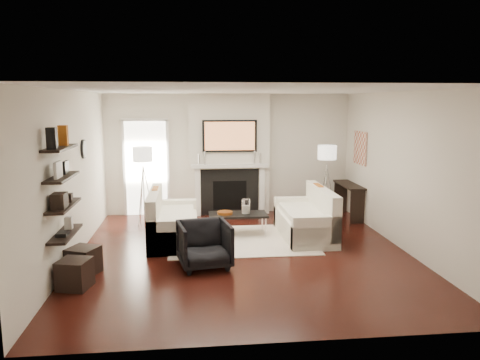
{
  "coord_description": "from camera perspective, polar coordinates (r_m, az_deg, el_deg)",
  "views": [
    {
      "loc": [
        -0.87,
        -7.52,
        2.51
      ],
      "look_at": [
        0.0,
        0.6,
        1.15
      ],
      "focal_mm": 35.0,
      "sensor_mm": 36.0,
      "label": 1
    }
  ],
  "objects": [
    {
      "name": "loveseat_right_arm_n",
      "position": [
        8.14,
        9.25,
        -6.42
      ],
      "size": [
        0.85,
        0.18,
        0.6
      ],
      "primitive_type": "cube",
      "color": "white",
      "rests_on": "floor"
    },
    {
      "name": "loveseat_left_arm_s",
      "position": [
        9.43,
        -7.93,
        -4.19
      ],
      "size": [
        0.85,
        0.18,
        0.6
      ],
      "primitive_type": "cube",
      "color": "white",
      "rests_on": "floor"
    },
    {
      "name": "lamp_left_shade",
      "position": [
        9.87,
        -11.8,
        3.09
      ],
      "size": [
        0.4,
        0.4,
        0.3
      ],
      "primitive_type": "cylinder",
      "color": "white",
      "rests_on": "lamp_left_post"
    },
    {
      "name": "candlestick_l_tall",
      "position": [
        10.3,
        -4.3,
        2.71
      ],
      "size": [
        0.04,
        0.04,
        0.3
      ],
      "primitive_type": "cylinder",
      "color": "silver",
      "rests_on": "mantel_shelf"
    },
    {
      "name": "console_leg_s",
      "position": [
        11.05,
        12.15,
        -2.0
      ],
      "size": [
        0.3,
        0.04,
        0.71
      ],
      "primitive_type": "cube",
      "color": "black",
      "rests_on": "floor"
    },
    {
      "name": "lamp_left_post",
      "position": [
        10.0,
        -11.63,
        -1.75
      ],
      "size": [
        0.02,
        0.02,
        1.2
      ],
      "primitive_type": "cylinder",
      "color": "silver",
      "rests_on": "floor"
    },
    {
      "name": "lamp_left_leg_a",
      "position": [
        9.99,
        -11.01,
        -1.74
      ],
      "size": [
        0.25,
        0.02,
        1.23
      ],
      "primitive_type": "cylinder",
      "rotation": [
        0.18,
        0.0,
        4.71
      ],
      "color": "silver",
      "rests_on": "floor"
    },
    {
      "name": "decor_box_tall",
      "position": [
        7.15,
        -20.16,
        -4.92
      ],
      "size": [
        0.1,
        0.1,
        0.18
      ],
      "primitive_type": "cube",
      "color": "white",
      "rests_on": "shelf_bottom"
    },
    {
      "name": "mantel_pilaster_l",
      "position": [
        10.42,
        -5.19,
        -1.43
      ],
      "size": [
        0.12,
        0.08,
        1.1
      ],
      "primitive_type": "cube",
      "color": "white",
      "rests_on": "floor"
    },
    {
      "name": "door_trim_r",
      "position": [
        10.59,
        -8.77,
        1.42
      ],
      "size": [
        0.06,
        0.06,
        2.16
      ],
      "primitive_type": "cube",
      "color": "white",
      "rests_on": "floor"
    },
    {
      "name": "shelf_bottom",
      "position": [
        6.99,
        -20.5,
        -6.17
      ],
      "size": [
        0.25,
        1.0,
        0.03
      ],
      "primitive_type": "cube",
      "color": "black",
      "rests_on": "wall_left"
    },
    {
      "name": "coffee_leg_sw",
      "position": [
        9.13,
        -3.52,
        -5.28
      ],
      "size": [
        0.02,
        0.02,
        0.38
      ],
      "primitive_type": "cylinder",
      "color": "silver",
      "rests_on": "floor"
    },
    {
      "name": "lamp_right_leg_b",
      "position": [
        10.39,
        10.0,
        -1.28
      ],
      "size": [
        0.14,
        0.22,
        1.23
      ],
      "primitive_type": "cylinder",
      "rotation": [
        0.18,
        0.0,
        0.52
      ],
      "color": "silver",
      "rests_on": "floor"
    },
    {
      "name": "decor_wine_rack",
      "position": [
        6.68,
        -21.18,
        -2.36
      ],
      "size": [
        0.18,
        0.25,
        0.2
      ],
      "primitive_type": "cube",
      "color": "black",
      "rests_on": "shelf_lower"
    },
    {
      "name": "loveseat_left_back",
      "position": [
        8.61,
        -10.36,
        -4.03
      ],
      "size": [
        0.18,
        1.8,
        0.8
      ],
      "primitive_type": "cube",
      "color": "white",
      "rests_on": "floor"
    },
    {
      "name": "loveseat_right_cushion",
      "position": [
        8.85,
        7.58,
        -3.96
      ],
      "size": [
        0.63,
        1.44,
        0.1
      ],
      "primitive_type": "cube",
      "color": "white",
      "rests_on": "loveseat_right_base"
    },
    {
      "name": "lamp_left_leg_c",
      "position": [
        9.91,
        -12.0,
        -1.86
      ],
      "size": [
        0.14,
        0.22,
        1.23
      ],
      "primitive_type": "cylinder",
      "rotation": [
        0.18,
        0.0,
        2.62
      ],
      "color": "silver",
      "rests_on": "floor"
    },
    {
      "name": "candlestick_r_tall",
      "position": [
        10.39,
        1.78,
        2.79
      ],
      "size": [
        0.04,
        0.04,
        0.3
      ],
      "primitive_type": "cylinder",
      "color": "silver",
      "rests_on": "mantel_shelf"
    },
    {
      "name": "shelf_top",
      "position": [
        6.78,
        -21.09,
        3.65
      ],
      "size": [
        0.25,
        1.0,
        0.04
      ],
      "primitive_type": "cube",
      "color": "black",
      "rests_on": "wall_left"
    },
    {
      "name": "ottoman_far",
      "position": [
        6.88,
        -19.52,
        -10.73
      ],
      "size": [
        0.48,
        0.48,
        0.4
      ],
      "primitive_type": "cube",
      "rotation": [
        0.0,
        0.0,
        -0.24
      ],
      "color": "black",
      "rests_on": "floor"
    },
    {
      "name": "loveseat_left_cushion",
      "position": [
        8.6,
        -7.78,
        -4.36
      ],
      "size": [
        0.63,
        1.44,
        0.1
      ],
      "primitive_type": "cube",
      "color": "white",
      "rests_on": "loveseat_left_base"
    },
    {
      "name": "decor_frame_a",
      "position": [
        6.66,
        -21.29,
        1.18
      ],
      "size": [
        0.04,
        0.3,
        0.22
      ],
      "primitive_type": "cube",
      "color": "white",
      "rests_on": "shelf_upper"
    },
    {
      "name": "lamp_right_leg_c",
      "position": [
        10.21,
        10.3,
        -1.48
      ],
      "size": [
        0.14,
        0.22,
        1.23
      ],
      "primitive_type": "cylinder",
      "rotation": [
        0.18,
        0.0,
        2.62
      ],
      "color": "silver",
      "rests_on": "floor"
    },
    {
      "name": "loveseat_right_arm_s",
      "position": [
        9.66,
        6.72,
        -3.83
      ],
      "size": [
        0.85,
        0.18,
        0.6
      ],
      "primitive_type": "cube",
      "color": "white",
      "rests_on": "floor"
    },
    {
      "name": "shelf_lower",
      "position": [
        6.9,
        -20.69,
        -2.97
      ],
      "size": [
        0.25,
        1.0,
        0.04
      ],
      "primitive_type": "cube",
      "color": "black",
      "rests_on": "wall_left"
    },
    {
      "name": "coffee_leg_nw",
      "position": [
        8.71,
        -3.38,
        -6.01
      ],
      "size": [
        0.02,
        0.02,
        0.38
      ],
      "primitive_type": "cylinder",
      "color": "silver",
      "rests_on": "floor"
    },
    {
      "name": "pillow_left_charcoal",
      "position": [
        8.27,
        -10.54,
        -3.21
      ],
      "size": [
        0.1,
        0.4,
        0.4
      ],
      "primitive_type": "cube",
      "color": "black",
      "rests_on": "loveseat_left_cushion"
    },
    {
      "name": "rug",
      "position": [
        8.67,
        0.13,
        -7.33
      ],
      "size": [
        2.6,
        2.0,
        0.01
      ],
      "primitive_type": "cube",
      "color": "beige",
      "rests_on": "floor"
    },
    {
      "name": "copper_bowl",
      "position": [
        8.87,
        -1.85,
        -4.01
      ],
      "size": [
        0.29,
        0.29,
        0.05
      ],
      "primitive_type": "cylinder",
      "color": "#A6541B",
      "rests_on": "coffee_table"
    },
    {
      "name": "lamp_right_shade",
      "position": [
        10.19,
        10.58,
        3.33
      ],
      "size": [
        0.4,
        0.4,
        0.3
      ],
      "primitive_type": "cylinder",
      "color": "white",
      "rests_on": "lamp_right_post"
    },
    {
      "name": "door_trim_l",
      "position": [
        10.68,
        -13.92,
        1.32
      ],
      "size": [
        0.06,
        0.06,
        2.16
      ],
      "primitive_type": "cube",
      "color": "white",
      "rests_on": "floor"
    },
    {
      "name": "firebox",
      "position": [
        10.5,
        -1.25,
        -1.86
      ],
      "size": [
        0.75,
        0.02,
        0.65
      ],
      "primitive_type": "cube",
      "color": "black",
      "rests_on": "floor"
    },
    {
      "name": "loveseat_right_back",
      "position": [
        8.93,
        10.0,
        -3.53
      ],
      "size": [
        0.18,
        1.8,
        0.8
      ],
      "primitive_type": "cube",
      "color": "white",
      "rests_on": "floor"
    },
    {
      "name": "room_envelope",
      "position": [
        7.66,
        0.48,
        0.74
      ],
      "size": [
        6.0,
        6.0,
        6.0
      ],
      "color": "#33100B",
      "rests_on": "ground"
    },
    {
      "name": "door_trim_top",
      "position": [
        10.53,
        -11.55,
        7.2
      ],
      "size": [
        1.02,
        0.06,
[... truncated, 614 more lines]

